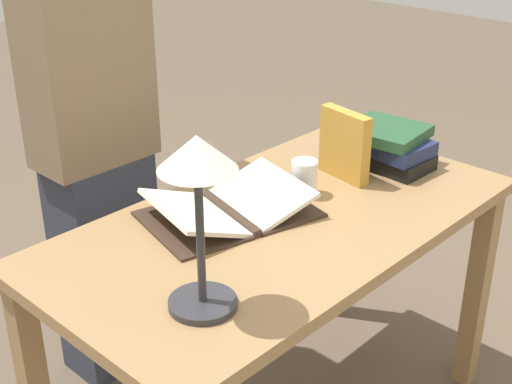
# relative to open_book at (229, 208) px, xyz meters

# --- Properties ---
(reading_desk) EXTENTS (1.33, 0.70, 0.75)m
(reading_desk) POSITION_rel_open_book_xyz_m (-0.09, 0.11, -0.13)
(reading_desk) COLOR #937047
(reading_desk) RESTS_ON ground_plane
(open_book) EXTENTS (0.50, 0.39, 0.08)m
(open_book) POSITION_rel_open_book_xyz_m (0.00, 0.00, 0.00)
(open_book) COLOR #38281E
(open_book) RESTS_ON reading_desk
(book_stack_tall) EXTENTS (0.23, 0.29, 0.12)m
(book_stack_tall) POSITION_rel_open_book_xyz_m (-0.58, 0.10, 0.04)
(book_stack_tall) COLOR black
(book_stack_tall) RESTS_ON reading_desk
(book_standing_upright) EXTENTS (0.07, 0.18, 0.21)m
(book_standing_upright) POSITION_rel_open_book_xyz_m (-0.41, 0.07, 0.08)
(book_standing_upright) COLOR #BC8933
(book_standing_upright) RESTS_ON reading_desk
(reading_lamp) EXTENTS (0.16, 0.16, 0.39)m
(reading_lamp) POSITION_rel_open_book_xyz_m (0.33, 0.26, 0.27)
(reading_lamp) COLOR #2D2D33
(reading_lamp) RESTS_ON reading_desk
(coffee_mug) EXTENTS (0.08, 0.10, 0.10)m
(coffee_mug) POSITION_rel_open_book_xyz_m (-0.24, 0.06, 0.03)
(coffee_mug) COLOR white
(coffee_mug) RESTS_ON reading_desk
(person_reader) EXTENTS (0.36, 0.21, 1.60)m
(person_reader) POSITION_rel_open_book_xyz_m (0.04, -0.55, 0.02)
(person_reader) COLOR #2D3342
(person_reader) RESTS_ON ground_plane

